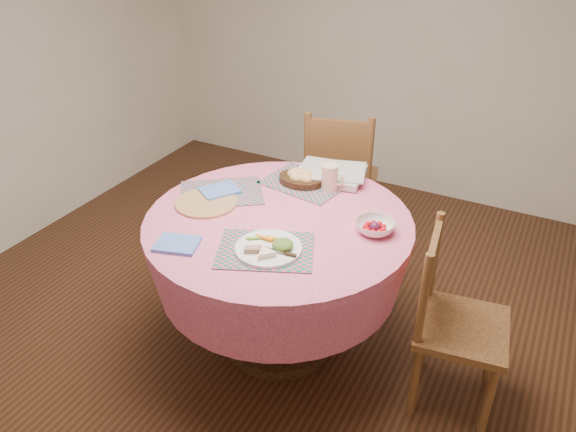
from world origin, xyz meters
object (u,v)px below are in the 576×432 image
(fruit_bowl, at_px, (375,227))
(bread_bowl, at_px, (301,177))
(chair_right, at_px, (452,318))
(dinner_plate, at_px, (269,248))
(chair_back, at_px, (340,178))
(latte_mug, at_px, (330,178))
(wicker_trivet, at_px, (206,203))
(dining_table, at_px, (279,254))

(fruit_bowl, bearing_deg, bread_bowl, 151.89)
(chair_right, bearing_deg, dinner_plate, 104.89)
(chair_back, height_order, latte_mug, chair_back)
(wicker_trivet, distance_m, fruit_bowl, 0.82)
(latte_mug, bearing_deg, dinner_plate, -90.19)
(chair_right, relative_size, wicker_trivet, 2.89)
(dining_table, relative_size, bread_bowl, 5.39)
(dining_table, bearing_deg, dinner_plate, -69.69)
(wicker_trivet, bearing_deg, latte_mug, 40.13)
(chair_right, xyz_separation_m, wicker_trivet, (-1.20, -0.08, 0.30))
(dining_table, bearing_deg, chair_back, 95.91)
(wicker_trivet, bearing_deg, chair_right, 3.97)
(chair_right, bearing_deg, dining_table, 85.95)
(dining_table, distance_m, bread_bowl, 0.44)
(dinner_plate, relative_size, bread_bowl, 1.23)
(chair_right, bearing_deg, bread_bowl, 63.23)
(dinner_plate, distance_m, fruit_bowl, 0.49)
(chair_right, xyz_separation_m, latte_mug, (-0.73, 0.31, 0.37))
(chair_back, height_order, wicker_trivet, chair_back)
(fruit_bowl, bearing_deg, wicker_trivet, -170.73)
(dining_table, bearing_deg, fruit_bowl, 12.81)
(dining_table, xyz_separation_m, wicker_trivet, (-0.38, -0.03, 0.20))
(chair_right, height_order, fruit_bowl, chair_right)
(wicker_trivet, bearing_deg, fruit_bowl, 9.27)
(dining_table, distance_m, chair_back, 0.99)
(bread_bowl, relative_size, latte_mug, 1.73)
(wicker_trivet, bearing_deg, chair_back, 74.93)
(chair_back, distance_m, fruit_bowl, 1.07)
(wicker_trivet, bearing_deg, dinner_plate, -25.03)
(wicker_trivet, xyz_separation_m, bread_bowl, (0.31, 0.40, 0.03))
(bread_bowl, bearing_deg, wicker_trivet, -127.75)
(chair_back, bearing_deg, dinner_plate, 84.05)
(dining_table, height_order, fruit_bowl, fruit_bowl)
(latte_mug, bearing_deg, chair_right, -23.16)
(dinner_plate, bearing_deg, chair_right, 22.38)
(wicker_trivet, height_order, latte_mug, latte_mug)
(chair_back, distance_m, bread_bowl, 0.68)
(chair_right, distance_m, wicker_trivet, 1.24)
(wicker_trivet, distance_m, latte_mug, 0.62)
(bread_bowl, bearing_deg, fruit_bowl, -28.11)
(chair_right, bearing_deg, fruit_bowl, 75.68)
(chair_back, bearing_deg, wicker_trivet, 60.00)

